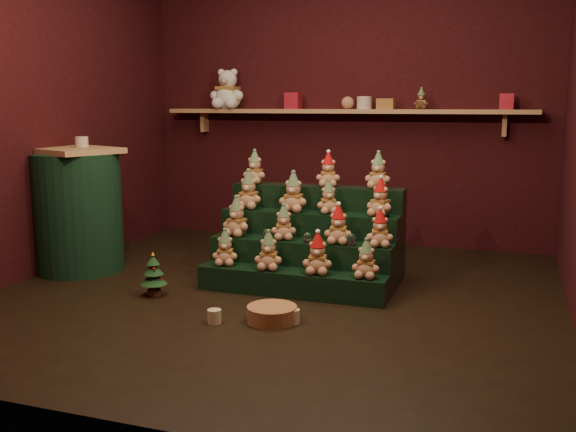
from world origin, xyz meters
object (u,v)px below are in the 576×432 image
at_px(snow_globe_c, 351,240).
at_px(mug_left, 214,316).
at_px(wicker_basket, 272,314).
at_px(white_bear, 228,84).
at_px(mini_christmas_tree, 153,274).
at_px(snow_globe_a, 267,235).
at_px(side_table, 78,210).
at_px(riser_tier_front, 291,283).
at_px(brown_bear, 421,99).
at_px(snow_globe_b, 307,237).
at_px(mug_right, 293,316).

distance_m(snow_globe_c, mug_left, 1.17).
relative_size(wicker_basket, white_bear, 0.64).
height_order(mug_left, wicker_basket, wicker_basket).
height_order(mini_christmas_tree, mug_left, mini_christmas_tree).
bearing_deg(mini_christmas_tree, snow_globe_a, 36.56).
distance_m(side_table, wicker_basket, 2.13).
height_order(snow_globe_a, wicker_basket, snow_globe_a).
distance_m(riser_tier_front, brown_bear, 2.33).
distance_m(mug_left, white_bear, 3.14).
height_order(mug_left, brown_bear, brown_bear).
distance_m(snow_globe_a, mini_christmas_tree, 0.88).
height_order(snow_globe_a, brown_bear, brown_bear).
height_order(riser_tier_front, mug_left, riser_tier_front).
relative_size(side_table, mug_left, 11.50).
relative_size(snow_globe_c, brown_bear, 0.49).
distance_m(snow_globe_c, wicker_basket, 0.89).
bearing_deg(snow_globe_b, riser_tier_front, -113.69).
bearing_deg(mini_christmas_tree, mug_left, -30.38).
relative_size(snow_globe_a, mug_left, 0.90).
height_order(side_table, wicker_basket, side_table).
bearing_deg(brown_bear, snow_globe_b, -115.08).
bearing_deg(mug_left, snow_globe_c, 53.52).
xyz_separation_m(mug_left, brown_bear, (0.91, 2.54, 1.37)).
bearing_deg(white_bear, snow_globe_a, -58.09).
bearing_deg(side_table, riser_tier_front, 18.74).
height_order(snow_globe_b, side_table, side_table).
relative_size(side_table, white_bear, 2.04).
xyz_separation_m(side_table, brown_bear, (2.54, 1.70, 0.91)).
bearing_deg(brown_bear, riser_tier_front, -115.48).
xyz_separation_m(mug_right, brown_bear, (0.44, 2.37, 1.37)).
bearing_deg(brown_bear, mug_right, -106.24).
bearing_deg(snow_globe_c, mug_right, -104.91).
bearing_deg(mug_left, riser_tier_front, 70.46).
distance_m(side_table, white_bear, 2.09).
xyz_separation_m(riser_tier_front, snow_globe_a, (-0.25, 0.16, 0.31)).
distance_m(white_bear, brown_bear, 1.95).
height_order(side_table, mini_christmas_tree, side_table).
height_order(mug_right, white_bear, white_bear).
height_order(snow_globe_a, mug_right, snow_globe_a).
distance_m(mini_christmas_tree, mug_right, 1.17).
relative_size(riser_tier_front, snow_globe_b, 17.82).
relative_size(riser_tier_front, snow_globe_c, 15.13).
relative_size(wicker_basket, brown_bear, 1.68).
bearing_deg(mini_christmas_tree, mug_right, -11.46).
relative_size(side_table, brown_bear, 5.35).
xyz_separation_m(snow_globe_c, mini_christmas_tree, (-1.33, -0.50, -0.25)).
relative_size(snow_globe_b, brown_bear, 0.41).
distance_m(snow_globe_a, snow_globe_c, 0.65).
height_order(riser_tier_front, wicker_basket, riser_tier_front).
height_order(wicker_basket, brown_bear, brown_bear).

